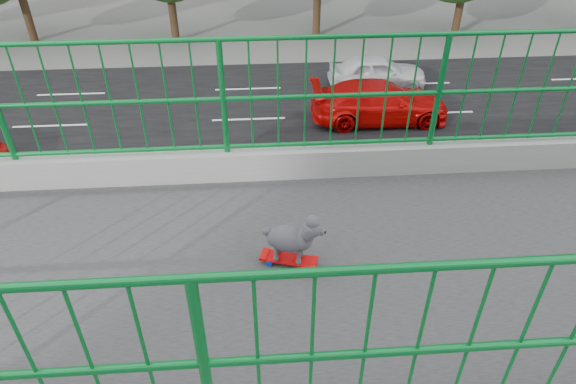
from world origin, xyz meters
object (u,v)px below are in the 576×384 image
at_px(poodle, 292,237).
at_px(car_3, 380,102).
at_px(skateboard, 289,259).
at_px(car_1, 526,195).
at_px(car_4, 377,72).

xyz_separation_m(poodle, car_3, (-15.50, 4.81, -6.48)).
relative_size(skateboard, car_3, 0.09).
relative_size(car_1, car_3, 0.71).
bearing_deg(car_1, car_4, -164.94).
bearing_deg(car_1, poodle, -41.25).
xyz_separation_m(skateboard, car_4, (-18.69, 5.42, -6.29)).
height_order(skateboard, car_1, skateboard).
distance_m(poodle, car_4, 20.53).
relative_size(car_1, car_4, 0.89).
height_order(car_1, car_4, car_4).
height_order(car_1, car_3, car_3).
distance_m(car_1, car_3, 7.14).
distance_m(skateboard, car_4, 20.45).
distance_m(skateboard, poodle, 0.24).
xyz_separation_m(car_3, car_4, (-3.20, 0.58, -0.05)).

